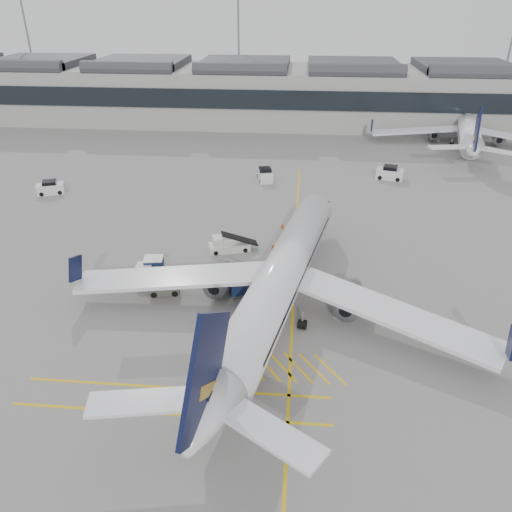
# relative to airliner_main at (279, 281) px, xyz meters

# --- Properties ---
(ground) EXTENTS (220.00, 220.00, 0.00)m
(ground) POSITION_rel_airliner_main_xyz_m (-8.75, -0.33, -3.14)
(ground) COLOR gray
(ground) RESTS_ON ground
(terminal) EXTENTS (200.00, 20.45, 12.40)m
(terminal) POSITION_rel_airliner_main_xyz_m (-8.75, 71.59, 3.00)
(terminal) COLOR #9E9E99
(terminal) RESTS_ON ground
(light_masts) EXTENTS (113.00, 0.60, 25.45)m
(light_masts) POSITION_rel_airliner_main_xyz_m (-10.42, 85.67, 11.35)
(light_masts) COLOR slate
(light_masts) RESTS_ON ground
(apron_markings) EXTENTS (0.25, 60.00, 0.01)m
(apron_markings) POSITION_rel_airliner_main_xyz_m (1.25, 9.67, -3.14)
(apron_markings) COLOR gold
(apron_markings) RESTS_ON ground
(airliner_main) EXTENTS (36.05, 39.78, 10.70)m
(airliner_main) POSITION_rel_airliner_main_xyz_m (0.00, 0.00, 0.00)
(airliner_main) COLOR white
(airliner_main) RESTS_ON ground
(airliner_far) EXTENTS (33.64, 37.16, 10.03)m
(airliner_far) POSITION_rel_airliner_main_xyz_m (31.32, 56.46, -0.20)
(airliner_far) COLOR white
(airliner_far) RESTS_ON ground
(belt_loader) EXTENTS (5.49, 2.98, 2.17)m
(belt_loader) POSITION_rel_airliner_main_xyz_m (-6.06, 11.19, -2.51)
(belt_loader) COLOR beige
(belt_loader) RESTS_ON ground
(baggage_cart_a) EXTENTS (1.76, 1.50, 1.71)m
(baggage_cart_a) POSITION_rel_airliner_main_xyz_m (-3.06, 4.52, -2.23)
(baggage_cart_a) COLOR gray
(baggage_cart_a) RESTS_ON ground
(baggage_cart_b) EXTENTS (1.98, 1.82, 1.69)m
(baggage_cart_b) POSITION_rel_airliner_main_xyz_m (-3.94, 2.37, -2.24)
(baggage_cart_b) COLOR gray
(baggage_cart_b) RESTS_ON ground
(baggage_cart_c) EXTENTS (2.17, 1.88, 2.05)m
(baggage_cart_c) POSITION_rel_airliner_main_xyz_m (-12.58, 5.05, -2.04)
(baggage_cart_c) COLOR gray
(baggage_cart_c) RESTS_ON ground
(baggage_cart_d) EXTENTS (1.65, 1.37, 1.70)m
(baggage_cart_d) POSITION_rel_airliner_main_xyz_m (-13.30, 4.22, -2.23)
(baggage_cart_d) COLOR gray
(baggage_cart_d) RESTS_ON ground
(ramp_agent_a) EXTENTS (0.76, 0.65, 1.77)m
(ramp_agent_a) POSITION_rel_airliner_main_xyz_m (-1.06, 9.40, -2.26)
(ramp_agent_a) COLOR #EB440C
(ramp_agent_a) RESTS_ON ground
(ramp_agent_b) EXTENTS (0.99, 0.92, 1.62)m
(ramp_agent_b) POSITION_rel_airliner_main_xyz_m (-4.34, 2.28, -2.34)
(ramp_agent_b) COLOR #FA440D
(ramp_agent_b) RESTS_ON ground
(pushback_tug) EXTENTS (2.93, 2.12, 1.49)m
(pushback_tug) POSITION_rel_airliner_main_xyz_m (-10.82, 2.10, -2.48)
(pushback_tug) COLOR #535548
(pushback_tug) RESTS_ON ground
(safety_cone_nose) EXTENTS (0.40, 0.40, 0.55)m
(safety_cone_nose) POSITION_rel_airliner_main_xyz_m (-0.44, 17.57, -2.87)
(safety_cone_nose) COLOR #F24C0A
(safety_cone_nose) RESTS_ON ground
(safety_cone_engine) EXTENTS (0.38, 0.38, 0.53)m
(safety_cone_engine) POSITION_rel_airliner_main_xyz_m (7.29, 3.40, -2.88)
(safety_cone_engine) COLOR #F24C0A
(safety_cone_engine) RESTS_ON ground
(service_van_left) EXTENTS (4.00, 2.98, 1.85)m
(service_van_left) POSITION_rel_airliner_main_xyz_m (-33.16, 26.07, -2.32)
(service_van_left) COLOR silver
(service_van_left) RESTS_ON ground
(service_van_mid) EXTENTS (2.67, 4.04, 1.90)m
(service_van_mid) POSITION_rel_airliner_main_xyz_m (-3.78, 34.19, -2.29)
(service_van_mid) COLOR silver
(service_van_mid) RESTS_ON ground
(service_van_right) EXTENTS (4.28, 2.89, 2.01)m
(service_van_right) POSITION_rel_airliner_main_xyz_m (14.86, 36.47, -2.24)
(service_van_right) COLOR silver
(service_van_right) RESTS_ON ground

